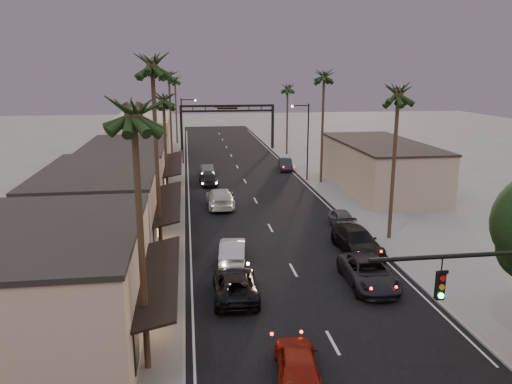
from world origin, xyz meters
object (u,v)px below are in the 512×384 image
object	(u,v)px
streetlight_left	(184,126)
palm_ra	(399,88)
palm_rc	(288,85)
oncoming_red	(297,363)
palm_rb	(324,73)
arch	(227,116)
oncoming_pickup	(235,285)
curbside_black	(357,241)
palm_lb	(152,59)
curbside_near	(368,273)
palm_far	(175,77)
palm_ld	(169,72)
streetlight_right	(306,136)
palm_la	(133,104)
palm_lc	(163,95)
oncoming_silver	(233,250)

from	to	relation	value
streetlight_left	palm_ra	xyz separation A→B (m)	(15.52, -34.00, 6.11)
palm_ra	palm_rc	distance (m)	40.01
oncoming_red	streetlight_left	bearing A→B (deg)	-77.56
palm_rb	arch	bearing A→B (deg)	108.30
oncoming_pickup	curbside_black	distance (m)	11.09
palm_lb	curbside_near	xyz separation A→B (m)	(12.60, -5.88, -12.58)
oncoming_red	oncoming_pickup	bearing A→B (deg)	-70.17
palm_rb	curbside_near	xyz separation A→B (m)	(-4.60, -27.88, -11.61)
streetlight_left	oncoming_pickup	xyz separation A→B (m)	(2.78, -42.40, -4.58)
palm_rc	palm_far	world-z (taller)	palm_far
palm_ld	oncoming_red	world-z (taller)	palm_ld
palm_ld	palm_ra	bearing A→B (deg)	-60.98
streetlight_right	palm_la	distance (m)	39.68
streetlight_left	curbside_near	size ratio (longest dim) A/B	1.56
palm_ra	arch	bearing A→B (deg)	100.59
palm_ld	oncoming_pickup	size ratio (longest dim) A/B	2.64
palm_lc	curbside_near	xyz separation A→B (m)	(12.60, -19.88, -9.67)
palm_lc	arch	bearing A→B (deg)	75.80
palm_ld	oncoming_pickup	distance (m)	41.33
oncoming_silver	curbside_near	size ratio (longest dim) A/B	0.83
arch	palm_lb	distance (m)	49.39
arch	palm_ra	bearing A→B (deg)	-79.41
palm_lc	curbside_black	size ratio (longest dim) A/B	2.05
arch	oncoming_pickup	size ratio (longest dim) A/B	2.83
streetlight_left	curbside_black	xyz separation A→B (m)	(12.09, -36.38, -4.47)
oncoming_pickup	palm_la	bearing A→B (deg)	58.03
palm_rc	arch	bearing A→B (deg)	145.11
arch	palm_rc	world-z (taller)	palm_rc
palm_ra	oncoming_silver	size ratio (longest dim) A/B	2.77
palm_la	oncoming_pickup	size ratio (longest dim) A/B	2.45
palm_rb	oncoming_red	xyz separation A→B (m)	(-10.92, -36.56, -11.65)
arch	oncoming_pickup	xyz separation A→B (m)	(-4.14, -54.40, -4.79)
palm_lb	palm_rb	distance (m)	27.94
palm_ra	palm_rc	world-z (taller)	palm_ra
streetlight_left	oncoming_red	size ratio (longest dim) A/B	2.01
streetlight_right	oncoming_red	distance (m)	38.95
arch	oncoming_silver	size ratio (longest dim) A/B	3.19
arch	streetlight_right	distance (m)	25.94
palm_far	streetlight_right	bearing A→B (deg)	-65.24
curbside_near	curbside_black	bearing A→B (deg)	80.14
streetlight_right	palm_lb	bearing A→B (deg)	-124.01
streetlight_right	streetlight_left	size ratio (longest dim) A/B	1.00
streetlight_right	palm_far	size ratio (longest dim) A/B	0.68
palm_rc	palm_ld	bearing A→B (deg)	-152.38
streetlight_right	oncoming_pickup	xyz separation A→B (m)	(-11.06, -29.40, -4.58)
arch	palm_rc	xyz separation A→B (m)	(8.60, -6.00, 4.94)
palm_lb	palm_ld	size ratio (longest dim) A/B	1.07
streetlight_right	palm_lc	world-z (taller)	palm_lc
oncoming_pickup	oncoming_silver	bearing A→B (deg)	-91.74
palm_rb	palm_ra	bearing A→B (deg)	-90.00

